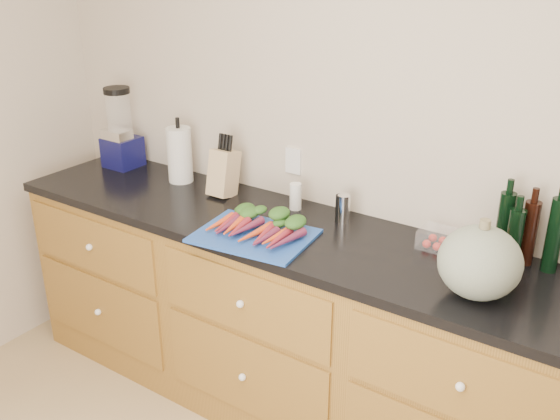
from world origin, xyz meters
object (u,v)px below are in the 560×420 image
Objects in this scene: cutting_board at (254,236)px; knife_block at (224,173)px; squash at (480,262)px; tomato_box at (441,239)px; blender_appliance at (120,133)px; paper_towel at (180,155)px; carrots at (259,226)px.

knife_block reaches higher than cutting_board.
knife_block is (-1.29, 0.24, -0.02)m from squash.
squash is 0.37m from tomato_box.
blender_appliance is at bearing 178.56° from knife_block.
paper_towel is at bearing 0.32° from blender_appliance.
paper_towel is 1.73× the size of tomato_box.
paper_towel reaches higher than tomato_box.
tomato_box is at bearing 26.41° from cutting_board.
cutting_board is at bearing -37.08° from knife_block.
carrots is 1.15m from blender_appliance.
cutting_board is 1.68× the size of paper_towel.
knife_block is at bearing -1.44° from blender_appliance.
cutting_board is 1.66× the size of squash.
squash is 1.76× the size of tomato_box.
knife_block is (0.29, -0.02, -0.03)m from paper_towel.
carrots is at bearing -22.35° from paper_towel.
blender_appliance is (-2.00, 0.26, 0.06)m from squash.
cutting_board is 2.14× the size of knife_block.
cutting_board is 1.16m from blender_appliance.
knife_block is (-0.40, 0.26, 0.07)m from carrots.
cutting_board is 2.91× the size of tomato_box.
paper_towel is at bearing 170.57° from squash.
squash is at bearing -10.67° from knife_block.
squash is at bearing 1.32° from carrots.
blender_appliance is at bearing 165.68° from carrots.
tomato_box reaches higher than carrots.
squash is 1.61m from paper_towel.
cutting_board is 0.51m from knife_block.
paper_towel is 1.27× the size of knife_block.
paper_towel is at bearing 176.11° from knife_block.
blender_appliance reaches higher than knife_block.
tomato_box is at bearing 1.62° from knife_block.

